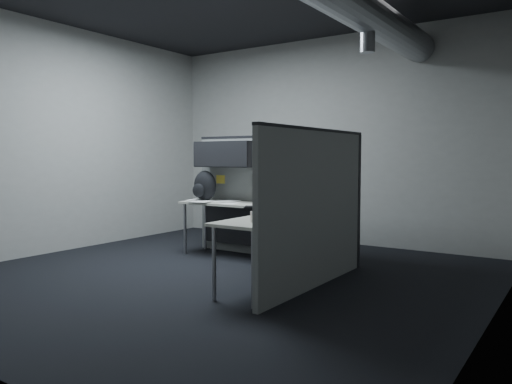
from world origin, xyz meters
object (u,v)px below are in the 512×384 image
Objects in this scene: desk at (263,217)px; monitor at (313,189)px; backpack at (204,186)px; keyboard at (264,208)px; phone at (273,213)px.

monitor is (0.51, 0.30, 0.34)m from desk.
desk is 1.22m from backpack.
keyboard is 1.61× the size of phone.
desk is at bearing 6.90° from backpack.
keyboard is 1.40m from backpack.
desk is 1.02m from phone.
backpack is at bearing 162.58° from monitor.
phone is at bearing -51.34° from desk.
keyboard is (-0.36, -0.53, -0.20)m from monitor.
backpack is (-1.30, 0.50, 0.19)m from keyboard.
desk is 4.87× the size of keyboard.
monitor is 1.07× the size of keyboard.
keyboard is at bearing 125.06° from phone.
backpack reaches higher than phone.
phone is at bearing -10.67° from backpack.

